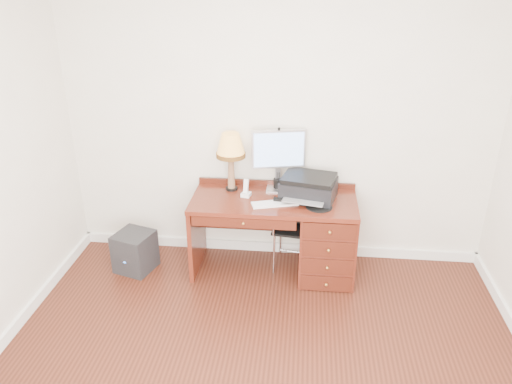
# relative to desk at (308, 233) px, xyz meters

# --- Properties ---
(ground) EXTENTS (4.00, 4.00, 0.00)m
(ground) POSITION_rel_desk_xyz_m (-0.32, -1.40, -0.41)
(ground) COLOR #36140C
(ground) RESTS_ON ground
(room_shell) EXTENTS (4.00, 4.00, 4.00)m
(room_shell) POSITION_rel_desk_xyz_m (-0.32, -0.77, -0.36)
(room_shell) COLOR white
(room_shell) RESTS_ON ground
(desk) EXTENTS (1.50, 0.67, 0.75)m
(desk) POSITION_rel_desk_xyz_m (0.00, 0.00, 0.00)
(desk) COLOR #5D2013
(desk) RESTS_ON ground
(monitor) EXTENTS (0.50, 0.21, 0.58)m
(monitor) POSITION_rel_desk_xyz_m (-0.30, 0.23, 0.70)
(monitor) COLOR silver
(monitor) RESTS_ON desk
(keyboard) EXTENTS (0.45, 0.24, 0.02)m
(keyboard) POSITION_rel_desk_xyz_m (-0.30, -0.11, 0.35)
(keyboard) COLOR white
(keyboard) RESTS_ON desk
(mouse_pad) EXTENTS (0.24, 0.24, 0.05)m
(mouse_pad) POSITION_rel_desk_xyz_m (0.08, -0.13, 0.35)
(mouse_pad) COLOR black
(mouse_pad) RESTS_ON desk
(printer) EXTENTS (0.55, 0.46, 0.21)m
(printer) POSITION_rel_desk_xyz_m (-0.01, 0.07, 0.44)
(printer) COLOR black
(printer) RESTS_ON desk
(leg_lamp) EXTENTS (0.27, 0.27, 0.55)m
(leg_lamp) POSITION_rel_desk_xyz_m (-0.74, 0.17, 0.74)
(leg_lamp) COLOR black
(leg_lamp) RESTS_ON desk
(phone) EXTENTS (0.10, 0.10, 0.17)m
(phone) POSITION_rel_desk_xyz_m (-0.58, 0.03, 0.39)
(phone) COLOR white
(phone) RESTS_ON desk
(pen_cup) EXTENTS (0.08, 0.08, 0.10)m
(pen_cup) POSITION_rel_desk_xyz_m (-0.30, 0.23, 0.39)
(pen_cup) COLOR black
(pen_cup) RESTS_ON desk
(chair) EXTENTS (0.42, 0.42, 0.80)m
(chair) POSITION_rel_desk_xyz_m (-0.13, 0.02, 0.07)
(chair) COLOR black
(chair) RESTS_ON ground
(equipment_box) EXTENTS (0.41, 0.41, 0.38)m
(equipment_box) POSITION_rel_desk_xyz_m (-1.64, -0.13, -0.22)
(equipment_box) COLOR black
(equipment_box) RESTS_ON ground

